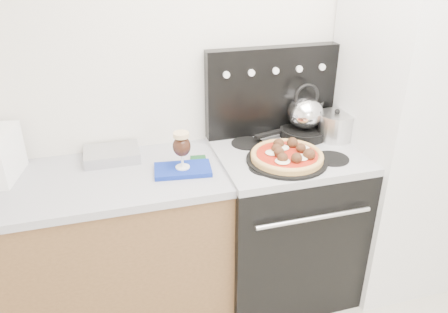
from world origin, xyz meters
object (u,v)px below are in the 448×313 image
object	(u,v)px
fridge	(403,133)
stock_pot	(335,127)
base_cabinet	(88,257)
skillet	(303,132)
stove_body	(283,224)
pizza	(287,154)
tea_kettle	(305,110)
oven_mitt	(183,170)
pizza_pan	(287,160)
beer_glass	(182,150)

from	to	relation	value
fridge	stock_pot	world-z (taller)	fridge
base_cabinet	skillet	distance (m)	1.38
stove_body	pizza	bearing A→B (deg)	-116.72
base_cabinet	skillet	world-z (taller)	skillet
tea_kettle	stock_pot	world-z (taller)	tea_kettle
pizza	skillet	distance (m)	0.35
oven_mitt	stock_pot	world-z (taller)	stock_pot
oven_mitt	stove_body	bearing A→B (deg)	3.74
skillet	pizza_pan	bearing A→B (deg)	-129.22
base_cabinet	pizza	world-z (taller)	pizza
stove_body	pizza	distance (m)	0.53
pizza	tea_kettle	size ratio (longest dim) A/B	1.66
fridge	tea_kettle	bearing A→B (deg)	160.93
pizza	tea_kettle	world-z (taller)	tea_kettle
fridge	pizza_pan	bearing A→B (deg)	-173.67
tea_kettle	skillet	bearing A→B (deg)	3.63
oven_mitt	base_cabinet	bearing A→B (deg)	173.10
pizza	fridge	bearing A→B (deg)	6.33
beer_glass	pizza	bearing A→B (deg)	-7.61
pizza_pan	pizza	xyz separation A→B (m)	(0.00, 0.00, 0.03)
pizza_pan	stock_pot	world-z (taller)	stock_pot
fridge	oven_mitt	world-z (taller)	fridge
base_cabinet	stock_pot	world-z (taller)	stock_pot
pizza_pan	tea_kettle	world-z (taller)	tea_kettle
fridge	pizza_pan	xyz separation A→B (m)	(-0.75, -0.08, -0.02)
pizza_pan	fridge	bearing A→B (deg)	6.33
oven_mitt	beer_glass	xyz separation A→B (m)	(0.00, 0.00, 0.11)
pizza_pan	pizza	bearing A→B (deg)	0.00
oven_mitt	skillet	world-z (taller)	skillet
oven_mitt	pizza	size ratio (longest dim) A/B	0.76
skillet	stock_pot	world-z (taller)	stock_pot
beer_glass	stock_pot	xyz separation A→B (m)	(0.90, 0.12, -0.03)
stove_body	fridge	bearing A→B (deg)	-2.05
base_cabinet	skillet	bearing A→B (deg)	6.07
base_cabinet	stock_pot	distance (m)	1.53
stove_body	tea_kettle	bearing A→B (deg)	44.19
base_cabinet	oven_mitt	xyz separation A→B (m)	(0.52, -0.06, 0.48)
fridge	pizza	world-z (taller)	fridge
oven_mitt	pizza	distance (m)	0.54
base_cabinet	beer_glass	bearing A→B (deg)	-6.90
oven_mitt	pizza_pan	bearing A→B (deg)	-7.61
fridge	tea_kettle	size ratio (longest dim) A/B	8.55
pizza_pan	stock_pot	size ratio (longest dim) A/B	2.12
oven_mitt	pizza_pan	xyz separation A→B (m)	(0.53, -0.07, 0.01)
skillet	stock_pot	distance (m)	0.18
fridge	stock_pot	size ratio (longest dim) A/B	9.69
beer_glass	stock_pot	bearing A→B (deg)	7.38
fridge	pizza	bearing A→B (deg)	-173.67
oven_mitt	pizza	world-z (taller)	pizza
base_cabinet	pizza	distance (m)	1.18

